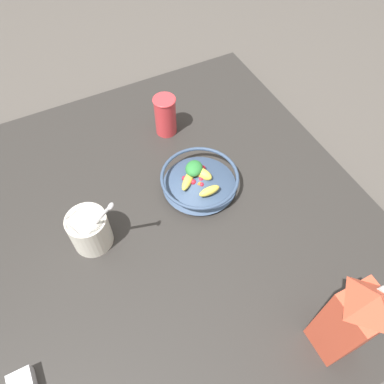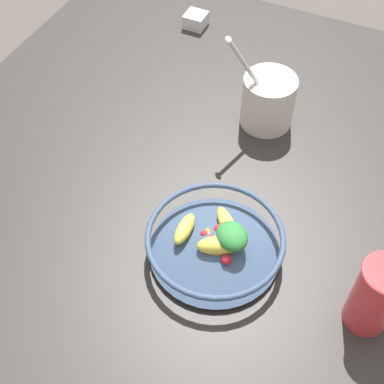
{
  "view_description": "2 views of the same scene",
  "coord_description": "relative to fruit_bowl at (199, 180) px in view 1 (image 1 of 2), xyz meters",
  "views": [
    {
      "loc": [
        -0.53,
        0.16,
        0.94
      ],
      "look_at": [
        -0.01,
        -0.1,
        0.13
      ],
      "focal_mm": 35.0,
      "sensor_mm": 36.0,
      "label": 1
    },
    {
      "loc": [
        0.23,
        -0.62,
        0.81
      ],
      "look_at": [
        -0.02,
        -0.1,
        0.1
      ],
      "focal_mm": 50.0,
      "sensor_mm": 36.0,
      "label": 2
    }
  ],
  "objects": [
    {
      "name": "yogurt_tub",
      "position": [
        -0.03,
        0.34,
        0.03
      ],
      "size": [
        0.13,
        0.13,
        0.22
      ],
      "color": "silver",
      "rests_on": "countertop"
    },
    {
      "name": "ground_plane",
      "position": [
        -0.05,
        0.16,
        -0.07
      ],
      "size": [
        6.0,
        6.0,
        0.0
      ],
      "primitive_type": "plane",
      "color": "#4C4742"
    },
    {
      "name": "drinking_cup",
      "position": [
        0.26,
        -0.01,
        0.04
      ],
      "size": [
        0.07,
        0.07,
        0.14
      ],
      "color": "#DB383D",
      "rests_on": "countertop"
    },
    {
      "name": "spice_jar",
      "position": [
        -0.31,
        0.58,
        -0.02
      ],
      "size": [
        0.05,
        0.05,
        0.03
      ],
      "color": "silver",
      "rests_on": "countertop"
    },
    {
      "name": "milk_carton",
      "position": [
        -0.53,
        -0.07,
        0.11
      ],
      "size": [
        0.09,
        0.09,
        0.29
      ],
      "color": "#CC4C33",
      "rests_on": "countertop"
    },
    {
      "name": "fruit_bowl",
      "position": [
        0.0,
        0.0,
        0.0
      ],
      "size": [
        0.23,
        0.23,
        0.08
      ],
      "color": "#384C6B",
      "rests_on": "countertop"
    },
    {
      "name": "countertop",
      "position": [
        -0.05,
        0.16,
        -0.05
      ],
      "size": [
        1.19,
        1.19,
        0.04
      ],
      "color": "#2D2B28",
      "rests_on": "ground_plane"
    }
  ]
}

